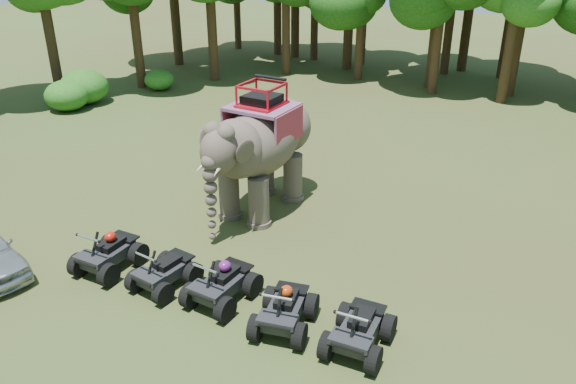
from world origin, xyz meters
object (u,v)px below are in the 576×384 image
(atv_0, at_px, (108,248))
(atv_2, at_px, (221,279))
(elephant, at_px, (261,147))
(atv_4, at_px, (359,324))
(atv_3, at_px, (284,305))
(atv_1, at_px, (164,267))

(atv_0, relative_size, atv_2, 1.00)
(elephant, distance_m, atv_2, 5.59)
(atv_0, distance_m, atv_4, 7.39)
(atv_2, bearing_deg, atv_3, -2.09)
(atv_0, bearing_deg, elephant, 70.29)
(elephant, height_order, atv_1, elephant)
(atv_1, xyz_separation_m, atv_2, (1.71, 0.09, 0.05))
(atv_4, bearing_deg, atv_2, 176.65)
(atv_1, distance_m, atv_2, 1.72)
(atv_0, xyz_separation_m, atv_1, (1.93, -0.06, -0.05))
(atv_1, height_order, atv_4, atv_4)
(atv_0, distance_m, atv_2, 3.64)
(elephant, bearing_deg, atv_4, -40.70)
(atv_2, distance_m, atv_4, 3.76)
(elephant, xyz_separation_m, atv_2, (1.47, -5.18, -1.52))
(atv_3, bearing_deg, atv_4, -7.11)
(atv_0, xyz_separation_m, atv_4, (7.38, -0.22, -0.01))
(atv_3, distance_m, atv_4, 1.84)
(atv_2, xyz_separation_m, atv_4, (3.75, -0.26, -0.01))
(atv_3, bearing_deg, atv_1, 168.56)
(atv_2, relative_size, atv_3, 1.03)
(atv_3, height_order, atv_4, atv_4)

